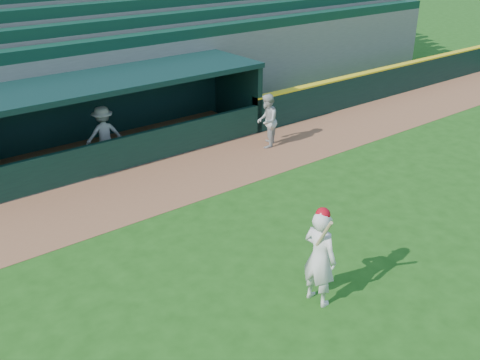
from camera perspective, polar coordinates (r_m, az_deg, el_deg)
The scene contains 9 objects.
ground at distance 11.71m, azimuth 4.86°, elevation -8.42°, with size 120.00×120.00×0.00m, color #1C4D13.
warning_track at distance 15.17m, azimuth -7.67°, elevation -0.22°, with size 40.00×3.00×0.01m, color brown.
field_wall_right at distance 24.08m, azimuth 16.25°, elevation 10.16°, with size 15.50×0.30×1.20m, color black.
wall_stripe_right at distance 23.94m, azimuth 16.43°, elevation 11.62°, with size 15.50×0.32×0.06m, color yellow.
dugout_player_front at distance 17.26m, azimuth 2.90°, elevation 6.31°, with size 0.85×0.66×1.75m, color #ABACA6.
dugout_player_inside at distance 16.67m, azimuth -14.31°, elevation 4.78°, with size 1.11×0.64×1.72m, color #A1A19C.
dugout at distance 17.27m, azimuth -13.27°, elevation 7.36°, with size 9.40×2.80×2.46m.
stands at distance 21.15m, azimuth -19.03°, elevation 12.82°, with size 34.50×6.25×7.60m.
batter_at_plate at distance 10.05m, azimuth 8.51°, elevation -8.05°, with size 0.57×0.84×2.03m.
Camera 1 is at (-6.73, -7.06, 6.48)m, focal length 40.00 mm.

